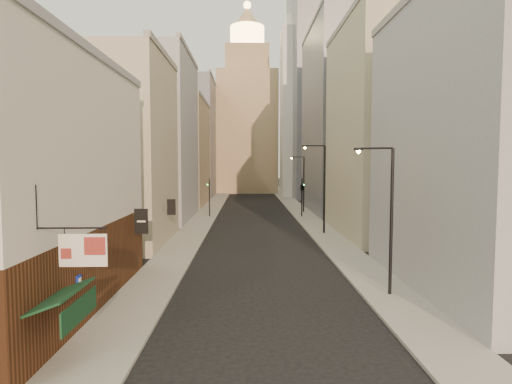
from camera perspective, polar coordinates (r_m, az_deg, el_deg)
name	(u,v)px	position (r m, az deg, el deg)	size (l,w,h in m)	color
sidewalk_left	(212,208)	(66.76, -5.87, -2.07)	(3.00, 140.00, 0.15)	#9A958C
sidewalk_right	(296,207)	(66.96, 5.30, -2.05)	(3.00, 140.00, 0.15)	#9A958C
near_building_left	(35,185)	(22.52, -27.43, 0.84)	(8.30, 23.04, 12.30)	#522C17
left_bldg_beige	(120,152)	(38.77, -17.69, 5.15)	(8.00, 12.00, 16.00)	#B8AC8D
left_bldg_grey	(158,139)	(54.37, -12.91, 6.95)	(8.00, 16.00, 20.00)	gray
left_bldg_tan	(181,154)	(72.02, -9.97, 5.04)	(8.00, 18.00, 17.00)	tan
left_bldg_wingrid	(195,139)	(91.96, -8.08, 7.00)	(8.00, 20.00, 24.00)	gray
right_bldg_grey	(486,145)	(26.59, 28.30, 5.49)	(8.00, 16.00, 16.00)	gray
right_bldg_beige	(382,132)	(43.28, 16.50, 7.68)	(8.00, 16.00, 20.00)	#B8AC8D
right_bldg_wingrid	(339,121)	(62.82, 10.95, 9.31)	(8.00, 20.00, 26.00)	gray
highrise	(339,72)	(93.05, 11.06, 15.42)	(21.00, 23.00, 51.20)	gray
clock_tower	(247,118)	(103.71, -1.16, 9.81)	(14.00, 14.00, 44.90)	tan
white_tower	(300,107)	(90.58, 5.95, 11.26)	(8.00, 8.00, 41.50)	silver
streetlamp_near	(387,212)	(23.36, 17.12, -2.55)	(1.97, 0.87, 7.86)	black
streetlamp_mid	(322,184)	(42.23, 8.81, 1.10)	(2.29, 0.26, 8.75)	black
streetlamp_far	(302,181)	(60.16, 6.20, 1.50)	(2.05, 0.56, 7.88)	black
traffic_light_left	(209,189)	(55.41, -6.24, 0.35)	(0.56, 0.45, 5.00)	black
traffic_light_right	(302,187)	(55.03, 6.15, 0.66)	(0.80, 0.80, 5.00)	black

